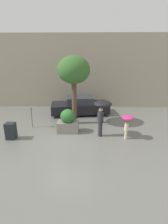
{
  "coord_description": "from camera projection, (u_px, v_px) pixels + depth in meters",
  "views": [
    {
      "loc": [
        1.1,
        -8.39,
        4.28
      ],
      "look_at": [
        0.84,
        1.6,
        1.05
      ],
      "focal_mm": 28.0,
      "sensor_mm": 36.0,
      "label": 1
    }
  ],
  "objects": [
    {
      "name": "parked_car_near",
      "position": [
        80.0,
        106.0,
        13.31
      ],
      "size": [
        4.48,
        2.48,
        1.36
      ],
      "rotation": [
        0.0,
        0.0,
        1.71
      ],
      "color": "black",
      "rests_on": "ground"
    },
    {
      "name": "planter_box",
      "position": [
        68.0,
        122.0,
        10.11
      ],
      "size": [
        1.2,
        0.84,
        1.38
      ],
      "color": "gray",
      "rests_on": "ground"
    },
    {
      "name": "newspaper_box",
      "position": [
        11.0,
        131.0,
        9.31
      ],
      "size": [
        0.5,
        0.44,
        0.9
      ],
      "color": "#1E2328",
      "rests_on": "ground"
    },
    {
      "name": "person_child",
      "position": [
        127.0,
        121.0,
        9.16
      ],
      "size": [
        0.64,
        0.64,
        1.29
      ],
      "rotation": [
        0.0,
        0.0,
        0.87
      ],
      "color": "beige",
      "rests_on": "ground"
    },
    {
      "name": "ground_plane",
      "position": [
        68.0,
        140.0,
        9.32
      ],
      "size": [
        40.0,
        40.0,
        0.0
      ],
      "primitive_type": "plane",
      "color": "slate"
    },
    {
      "name": "parking_meter",
      "position": [
        31.0,
        113.0,
        10.67
      ],
      "size": [
        0.14,
        0.14,
        1.32
      ],
      "color": "#595B60",
      "rests_on": "ground"
    },
    {
      "name": "person_adult",
      "position": [
        102.0,
        109.0,
        9.36
      ],
      "size": [
        0.98,
        0.98,
        1.99
      ],
      "rotation": [
        0.0,
        0.0,
        0.74
      ],
      "color": "#2D2D33",
      "rests_on": "ground"
    },
    {
      "name": "building_facade",
      "position": [
        75.0,
        72.0,
        14.58
      ],
      "size": [
        18.0,
        0.3,
        6.0
      ],
      "color": "#9E937F",
      "rests_on": "ground"
    },
    {
      "name": "street_tree",
      "position": [
        74.0,
        71.0,
        10.57
      ],
      "size": [
        1.99,
        1.99,
        4.31
      ],
      "color": "brown",
      "rests_on": "ground"
    }
  ]
}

